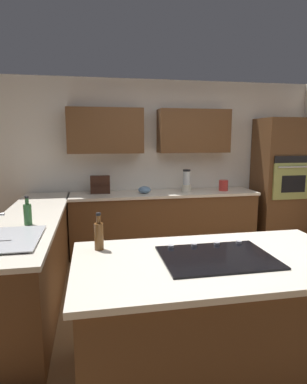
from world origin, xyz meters
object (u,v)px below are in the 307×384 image
mixing_bowl (144,190)px  oil_bottle (99,235)px  spice_rack (100,185)px  cooktop (217,257)px  kettle (223,185)px  wall_oven (281,182)px  dish_soap_bottle (28,213)px  sink_unit (9,238)px  blender (187,182)px

mixing_bowl → oil_bottle: oil_bottle is taller
spice_rack → oil_bottle: 2.47m
cooktop → kettle: 2.94m
wall_oven → kettle: size_ratio=12.20×
oil_bottle → mixing_bowl: bearing=-106.9°
dish_soap_bottle → wall_oven: bearing=-156.8°
dish_soap_bottle → sink_unit: bearing=83.0°
blender → mixing_bowl: blender is taller
blender → mixing_bowl: bearing=0.0°
wall_oven → spice_rack: size_ratio=7.06×
wall_oven → spice_rack: 2.90m
wall_oven → mixing_bowl: bearing=0.3°
mixing_bowl → kettle: bearing=180.0°
sink_unit → mixing_bowl: sink_unit is taller
sink_unit → dish_soap_bottle: dish_soap_bottle is taller
blender → mixing_bowl: (0.65, 0.00, -0.10)m
spice_rack → dish_soap_bottle: 1.79m
blender → wall_oven: bearing=-179.6°
wall_oven → kettle: wall_oven is taller
wall_oven → blender: (1.60, 0.01, 0.04)m
mixing_bowl → dish_soap_bottle: 2.06m
blender → sink_unit: bearing=44.2°
oil_bottle → kettle: bearing=-129.8°
cooktop → oil_bottle: size_ratio=2.72×
sink_unit → blender: bearing=-135.8°
sink_unit → dish_soap_bottle: 0.49m
wall_oven → dish_soap_bottle: (3.62, 1.55, -0.00)m
spice_rack → dish_soap_bottle: (0.72, 1.64, -0.02)m
wall_oven → spice_rack: (2.90, -0.08, 0.02)m
kettle → dish_soap_bottle: size_ratio=0.60×
blender → kettle: size_ratio=2.07×
cooktop → blender: (-0.58, -2.69, 0.14)m
wall_oven → oil_bottle: size_ratio=7.23×
sink_unit → dish_soap_bottle: (-0.06, -0.48, 0.09)m
spice_rack → sink_unit: bearing=69.8°
cooktop → kettle: size_ratio=4.60×
spice_rack → wall_oven: bearing=178.3°
wall_oven → spice_rack: bearing=-1.7°
wall_oven → dish_soap_bottle: bearing=23.2°
mixing_bowl → dish_soap_bottle: dish_soap_bottle is taller
cooktop → sink_unit: bearing=-24.0°
blender → dish_soap_bottle: size_ratio=1.23×
cooktop → mixing_bowl: bearing=-88.5°
kettle → spice_rack: bearing=-2.9°
dish_soap_bottle → spice_rack: bearing=-113.7°
wall_oven → oil_bottle: bearing=38.7°
dish_soap_bottle → blender: bearing=-142.6°
cooktop → spice_rack: 2.88m
cooktop → spice_rack: (0.72, -2.79, 0.13)m
spice_rack → oil_bottle: size_ratio=1.02×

